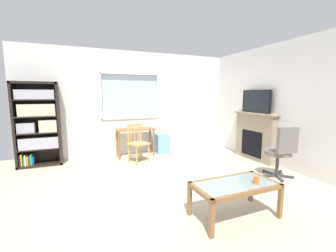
% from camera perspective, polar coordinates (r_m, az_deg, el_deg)
% --- Properties ---
extents(ground, '(6.43, 5.91, 0.02)m').
position_cam_1_polar(ground, '(3.94, -0.42, -15.65)').
color(ground, beige).
extents(wall_back_with_window, '(5.43, 0.15, 2.69)m').
position_cam_1_polar(wall_back_with_window, '(5.96, -9.41, 5.56)').
color(wall_back_with_window, silver).
rests_on(wall_back_with_window, ground).
extents(wall_right, '(0.12, 5.11, 2.69)m').
position_cam_1_polar(wall_right, '(5.33, 28.51, 4.63)').
color(wall_right, silver).
rests_on(wall_right, ground).
extents(bookshelf, '(0.90, 0.38, 1.86)m').
position_cam_1_polar(bookshelf, '(5.64, -30.69, 0.68)').
color(bookshelf, black).
rests_on(bookshelf, ground).
extents(desk_under_window, '(0.99, 0.39, 0.72)m').
position_cam_1_polar(desk_under_window, '(5.70, -8.49, -1.94)').
color(desk_under_window, olive).
rests_on(desk_under_window, ground).
extents(wooden_chair, '(0.53, 0.52, 0.90)m').
position_cam_1_polar(wooden_chair, '(5.21, -7.90, -4.33)').
color(wooden_chair, tan).
rests_on(wooden_chair, ground).
extents(plastic_drawer_unit, '(0.35, 0.40, 0.53)m').
position_cam_1_polar(plastic_drawer_unit, '(6.03, -1.62, -4.49)').
color(plastic_drawer_unit, '#72ADDB').
rests_on(plastic_drawer_unit, ground).
extents(fireplace, '(0.26, 1.25, 1.15)m').
position_cam_1_polar(fireplace, '(5.77, 21.56, -2.45)').
color(fireplace, gray).
rests_on(fireplace, ground).
extents(tv, '(0.06, 0.86, 0.54)m').
position_cam_1_polar(tv, '(5.67, 21.87, 5.95)').
color(tv, black).
rests_on(tv, fireplace).
extents(office_chair, '(0.58, 0.59, 1.00)m').
position_cam_1_polar(office_chair, '(4.66, 27.34, -5.50)').
color(office_chair, slate).
rests_on(office_chair, ground).
extents(coffee_table, '(1.09, 0.56, 0.45)m').
position_cam_1_polar(coffee_table, '(3.06, 16.96, -15.15)').
color(coffee_table, '#8C9E99').
rests_on(coffee_table, ground).
extents(sippy_cup, '(0.07, 0.07, 0.09)m').
position_cam_1_polar(sippy_cup, '(3.10, 21.95, -12.88)').
color(sippy_cup, orange).
rests_on(sippy_cup, coffee_table).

